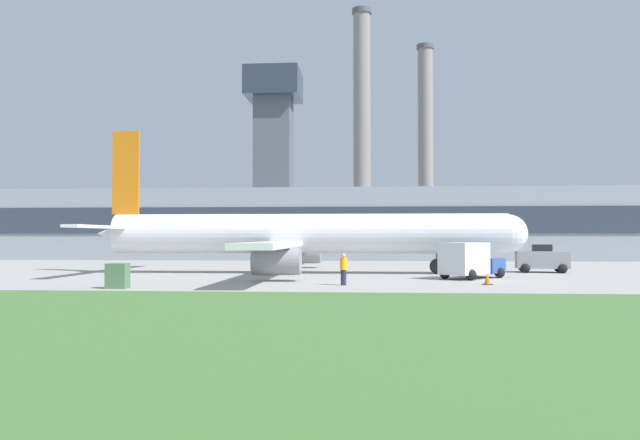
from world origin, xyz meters
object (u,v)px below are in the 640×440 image
object	(u,v)px
airplane	(301,235)
ground_crew_person	(343,269)
baggage_truck	(469,261)
pushback_tug	(542,260)

from	to	relation	value
airplane	ground_crew_person	world-z (taller)	airplane
airplane	ground_crew_person	xyz separation A→B (m)	(3.61, -11.15, -1.92)
baggage_truck	ground_crew_person	bearing A→B (deg)	-142.64
airplane	pushback_tug	world-z (taller)	airplane
ground_crew_person	airplane	bearing A→B (deg)	107.93
pushback_tug	baggage_truck	world-z (taller)	baggage_truck
pushback_tug	ground_crew_person	world-z (taller)	pushback_tug
baggage_truck	pushback_tug	bearing A→B (deg)	48.66
pushback_tug	baggage_truck	bearing A→B (deg)	-131.34
airplane	ground_crew_person	distance (m)	11.88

